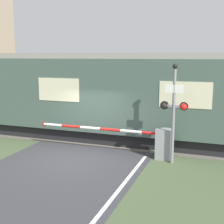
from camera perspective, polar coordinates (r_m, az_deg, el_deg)
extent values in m
plane|color=#475638|center=(12.10, -6.11, -8.34)|extent=(80.00, 80.00, 0.00)
cube|color=#666056|center=(14.83, -0.87, -4.71)|extent=(36.00, 3.20, 0.03)
cube|color=#595451|center=(14.16, -1.91, -5.17)|extent=(36.00, 0.08, 0.10)
cube|color=#595451|center=(15.46, 0.07, -3.83)|extent=(36.00, 0.08, 0.10)
cube|color=black|center=(13.93, 13.62, -4.79)|extent=(18.05, 2.58, 0.60)
cube|color=#42564C|center=(13.57, 13.96, 2.82)|extent=(19.62, 3.03, 3.12)
cube|color=gray|center=(13.46, 14.27, 9.93)|extent=(19.22, 2.79, 0.24)
cube|color=beige|center=(12.04, 13.24, 3.06)|extent=(1.96, 0.02, 1.00)
cube|color=beige|center=(13.73, -9.77, 4.05)|extent=(1.96, 0.02, 1.00)
cube|color=gray|center=(11.90, 9.49, -5.80)|extent=(0.60, 0.44, 1.17)
cylinder|color=gray|center=(11.80, 9.54, -4.03)|extent=(0.16, 0.16, 0.18)
cylinder|color=red|center=(11.88, 7.50, -3.88)|extent=(0.86, 0.11, 0.11)
cylinder|color=white|center=(12.09, 3.51, -3.57)|extent=(0.86, 0.11, 0.11)
cylinder|color=red|center=(12.35, -0.33, -3.25)|extent=(0.86, 0.11, 0.11)
cylinder|color=white|center=(12.66, -3.99, -2.93)|extent=(0.86, 0.11, 0.11)
cylinder|color=red|center=(13.02, -7.46, -2.62)|extent=(0.86, 0.11, 0.11)
cylinder|color=white|center=(13.43, -10.73, -2.32)|extent=(0.86, 0.11, 0.11)
cylinder|color=red|center=(13.65, -12.29, -2.17)|extent=(0.20, 0.02, 0.20)
cylinder|color=gray|center=(11.26, 11.15, -0.96)|extent=(0.11, 0.11, 3.39)
cube|color=gray|center=(11.19, 11.22, 1.08)|extent=(0.81, 0.07, 0.07)
sphere|color=black|center=(11.19, 9.45, 1.15)|extent=(0.24, 0.24, 0.24)
sphere|color=red|center=(11.09, 12.93, 0.94)|extent=(0.24, 0.24, 0.24)
cylinder|color=black|center=(11.30, 9.55, 1.23)|extent=(0.30, 0.06, 0.30)
cylinder|color=black|center=(11.20, 13.00, 1.03)|extent=(0.30, 0.06, 0.30)
cube|color=white|center=(11.07, 11.30, 4.17)|extent=(0.63, 0.02, 0.29)
sphere|color=black|center=(11.05, 11.47, 8.21)|extent=(0.18, 0.18, 0.18)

